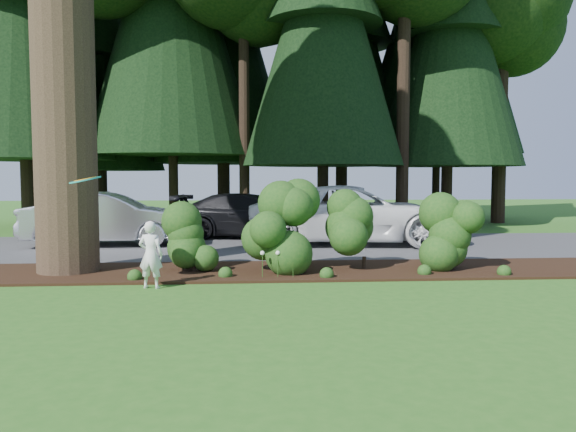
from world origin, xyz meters
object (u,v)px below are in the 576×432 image
at_px(car_silver_wagon, 108,219).
at_px(child, 151,255).
at_px(car_white_suv, 354,215).
at_px(frisbee, 85,180).
at_px(car_dark_suv, 251,216).

distance_m(car_silver_wagon, child, 6.70).
bearing_deg(car_white_suv, frisbee, 143.05).
bearing_deg(child, car_white_suv, -115.45).
distance_m(car_dark_suv, frisbee, 8.88).
bearing_deg(car_white_suv, child, 147.75).
height_order(car_white_suv, frisbee, frisbee).
relative_size(car_silver_wagon, child, 3.83).
distance_m(car_white_suv, frisbee, 8.82).
distance_m(car_dark_suv, child, 8.33).
bearing_deg(car_dark_suv, car_silver_wagon, 123.55).
relative_size(car_silver_wagon, frisbee, 8.60).
relative_size(car_silver_wagon, car_white_suv, 0.76).
bearing_deg(frisbee, car_silver_wagon, 100.60).
height_order(car_white_suv, car_dark_suv, car_white_suv).
bearing_deg(child, car_silver_wagon, -57.56).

